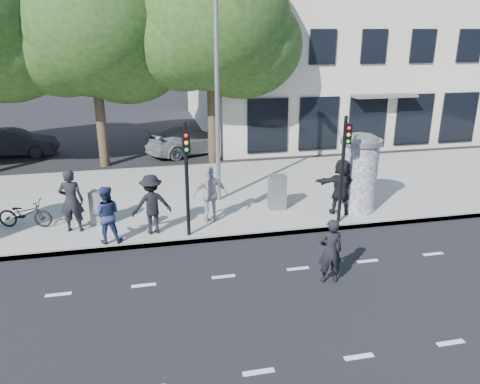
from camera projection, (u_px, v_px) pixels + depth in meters
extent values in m
plane|color=black|center=(234.00, 307.00, 10.65)|extent=(120.00, 120.00, 0.00)
cube|color=gray|center=(194.00, 196.00, 17.54)|extent=(40.00, 8.00, 0.15)
cube|color=slate|center=(210.00, 239.00, 13.90)|extent=(40.00, 0.10, 0.16)
cube|color=silver|center=(259.00, 372.00, 8.62)|extent=(32.00, 0.12, 0.01)
cube|color=silver|center=(223.00, 277.00, 11.94)|extent=(32.00, 0.12, 0.01)
cylinder|color=beige|center=(358.00, 177.00, 15.60)|extent=(1.20, 1.20, 2.30)
cylinder|color=slate|center=(361.00, 141.00, 15.19)|extent=(1.36, 1.36, 0.16)
ellipsoid|color=slate|center=(362.00, 139.00, 15.17)|extent=(1.10, 1.10, 0.38)
cylinder|color=black|center=(187.00, 181.00, 13.47)|extent=(0.11, 0.11, 3.40)
cube|color=black|center=(186.00, 141.00, 12.91)|extent=(0.22, 0.14, 0.62)
cylinder|color=black|center=(342.00, 171.00, 14.43)|extent=(0.11, 0.11, 3.40)
cube|color=black|center=(348.00, 134.00, 13.87)|extent=(0.22, 0.14, 0.62)
cylinder|color=slate|center=(217.00, 87.00, 15.62)|extent=(0.16, 0.16, 8.00)
cylinder|color=#38281C|center=(101.00, 118.00, 20.93)|extent=(0.44, 0.44, 4.41)
ellipsoid|color=#1C3914|center=(92.00, 27.00, 19.66)|extent=(6.80, 6.80, 5.78)
cylinder|color=#38281C|center=(212.00, 114.00, 21.54)|extent=(0.44, 0.44, 4.59)
ellipsoid|color=#1C3914|center=(210.00, 21.00, 20.21)|extent=(7.00, 7.00, 5.95)
cube|color=beige|center=(356.00, 29.00, 29.53)|extent=(20.00, 15.00, 12.00)
cube|color=black|center=(414.00, 119.00, 24.02)|extent=(18.00, 0.10, 2.60)
cube|color=#59544C|center=(384.00, 96.00, 22.86)|extent=(3.20, 0.90, 0.12)
cube|color=#194C8C|center=(233.00, 93.00, 21.58)|extent=(1.60, 0.06, 0.30)
imported|color=black|center=(71.00, 201.00, 13.99)|extent=(0.76, 0.55, 1.95)
imported|color=navy|center=(106.00, 215.00, 13.28)|extent=(0.85, 0.67, 1.69)
imported|color=black|center=(152.00, 204.00, 13.89)|extent=(1.26, 0.83, 1.82)
imported|color=#A8A8AB|center=(210.00, 194.00, 14.73)|extent=(1.11, 0.68, 1.83)
imported|color=black|center=(341.00, 186.00, 15.36)|extent=(1.86, 1.30, 1.89)
imported|color=black|center=(330.00, 251.00, 11.46)|extent=(0.64, 0.45, 1.68)
imported|color=black|center=(25.00, 214.00, 14.45)|extent=(0.95, 1.75, 0.87)
cube|color=gray|center=(100.00, 208.00, 14.64)|extent=(0.62, 0.55, 1.08)
cube|color=gray|center=(277.00, 192.00, 15.89)|extent=(0.57, 0.42, 1.18)
imported|color=black|center=(14.00, 143.00, 23.13)|extent=(1.70, 4.12, 1.33)
imported|color=slate|center=(192.00, 140.00, 23.60)|extent=(3.58, 5.06, 1.36)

